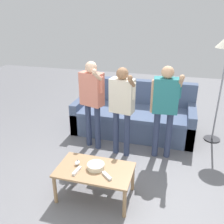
# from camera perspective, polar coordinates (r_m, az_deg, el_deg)

# --- Properties ---
(ground_plane) EXTENTS (12.00, 12.00, 0.00)m
(ground_plane) POSITION_cam_1_polar(r_m,az_deg,el_deg) (3.50, -2.90, -15.61)
(ground_plane) COLOR slate
(couch) EXTENTS (2.18, 0.95, 0.91)m
(couch) POSITION_cam_1_polar(r_m,az_deg,el_deg) (4.67, 5.17, -0.87)
(couch) COLOR #475675
(couch) RESTS_ON ground
(coffee_table) EXTENTS (0.91, 0.54, 0.40)m
(coffee_table) POSITION_cam_1_polar(r_m,az_deg,el_deg) (3.07, -3.99, -13.78)
(coffee_table) COLOR #997551
(coffee_table) RESTS_ON ground
(snack_bowl) EXTENTS (0.21, 0.21, 0.06)m
(snack_bowl) POSITION_cam_1_polar(r_m,az_deg,el_deg) (3.03, -3.75, -12.37)
(snack_bowl) COLOR beige
(snack_bowl) RESTS_ON coffee_table
(game_remote_nunchuk) EXTENTS (0.06, 0.09, 0.05)m
(game_remote_nunchuk) POSITION_cam_1_polar(r_m,az_deg,el_deg) (3.12, -8.02, -11.54)
(game_remote_nunchuk) COLOR white
(game_remote_nunchuk) RESTS_ON coffee_table
(player_left) EXTENTS (0.41, 0.39, 1.45)m
(player_left) POSITION_cam_1_polar(r_m,az_deg,el_deg) (3.88, -4.66, 3.80)
(player_left) COLOR #2D3856
(player_left) RESTS_ON ground
(player_center) EXTENTS (0.41, 0.34, 1.41)m
(player_center) POSITION_cam_1_polar(r_m,az_deg,el_deg) (3.65, 2.30, 2.23)
(player_center) COLOR #2D3856
(player_center) RESTS_ON ground
(player_right) EXTENTS (0.44, 0.30, 1.45)m
(player_right) POSITION_cam_1_polar(r_m,az_deg,el_deg) (3.67, 12.18, 2.16)
(player_right) COLOR #2D3856
(player_right) RESTS_ON ground
(game_remote_wand_near) EXTENTS (0.14, 0.13, 0.03)m
(game_remote_wand_near) POSITION_cam_1_polar(r_m,az_deg,el_deg) (2.90, -1.21, -14.52)
(game_remote_wand_near) COLOR white
(game_remote_wand_near) RESTS_ON coffee_table
(game_remote_wand_far) EXTENTS (0.06, 0.16, 0.03)m
(game_remote_wand_far) POSITION_cam_1_polar(r_m,az_deg,el_deg) (3.00, -8.13, -13.30)
(game_remote_wand_far) COLOR white
(game_remote_wand_far) RESTS_ON coffee_table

